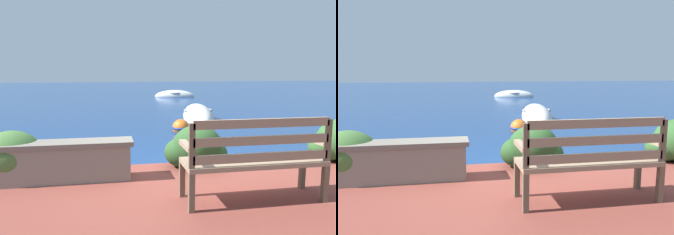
% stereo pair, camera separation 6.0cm
% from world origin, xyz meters
% --- Properties ---
extents(ground_plane, '(80.00, 80.00, 0.00)m').
position_xyz_m(ground_plane, '(0.00, 0.00, 0.00)').
color(ground_plane, navy).
extents(park_bench, '(1.55, 0.48, 0.93)m').
position_xyz_m(park_bench, '(0.33, -1.61, 0.70)').
color(park_bench, brown).
rests_on(park_bench, patio_terrace).
extents(stone_wall, '(1.77, 0.39, 0.51)m').
position_xyz_m(stone_wall, '(-1.78, -0.57, 0.48)').
color(stone_wall, gray).
rests_on(stone_wall, patio_terrace).
extents(hedge_clump_far_left, '(0.95, 0.68, 0.65)m').
position_xyz_m(hedge_clump_far_left, '(-2.43, -0.42, 0.50)').
color(hedge_clump_far_left, '#426B33').
rests_on(hedge_clump_far_left, patio_terrace).
extents(hedge_clump_left, '(0.91, 0.66, 0.62)m').
position_xyz_m(hedge_clump_left, '(0.05, -0.29, 0.49)').
color(hedge_clump_left, '#284C23').
rests_on(hedge_clump_left, patio_terrace).
extents(rowboat_nearest, '(1.23, 2.90, 0.89)m').
position_xyz_m(rowboat_nearest, '(1.71, 5.56, 0.07)').
color(rowboat_nearest, silver).
rests_on(rowboat_nearest, ground_plane).
extents(rowboat_mid, '(2.46, 1.19, 0.73)m').
position_xyz_m(rowboat_mid, '(2.77, 14.61, 0.06)').
color(rowboat_mid, silver).
rests_on(rowboat_mid, ground_plane).
extents(mooring_buoy, '(0.51, 0.51, 0.46)m').
position_xyz_m(mooring_buoy, '(0.72, 3.72, 0.08)').
color(mooring_buoy, orange).
rests_on(mooring_buoy, ground_plane).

